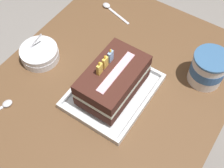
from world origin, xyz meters
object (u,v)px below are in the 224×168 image
(bowl_stack, at_px, (40,54))
(serving_spoon_near_tray, at_px, (3,106))
(ice_cream_tub, at_px, (208,68))
(foil_tray, at_px, (113,92))
(serving_spoon_by_bowls, at_px, (109,8))
(birthday_cake, at_px, (113,80))

(bowl_stack, height_order, serving_spoon_near_tray, bowl_stack)
(bowl_stack, bearing_deg, ice_cream_tub, -65.42)
(foil_tray, xyz_separation_m, serving_spoon_by_bowls, (0.35, 0.25, -0.00))
(bowl_stack, relative_size, serving_spoon_near_tray, 0.96)
(foil_tray, distance_m, bowl_stack, 0.32)
(foil_tray, bearing_deg, bowl_stack, 94.03)
(birthday_cake, distance_m, serving_spoon_by_bowls, 0.44)
(foil_tray, bearing_deg, birthday_cake, 90.00)
(bowl_stack, xyz_separation_m, ice_cream_tub, (0.25, -0.55, 0.04))
(birthday_cake, height_order, serving_spoon_near_tray, birthday_cake)
(birthday_cake, bearing_deg, serving_spoon_near_tray, 132.50)
(serving_spoon_near_tray, bearing_deg, birthday_cake, -47.50)
(foil_tray, distance_m, serving_spoon_near_tray, 0.38)
(bowl_stack, xyz_separation_m, serving_spoon_by_bowls, (0.37, -0.06, -0.02))
(birthday_cake, bearing_deg, bowl_stack, 94.03)
(foil_tray, distance_m, birthday_cake, 0.07)
(foil_tray, relative_size, birthday_cake, 1.29)
(ice_cream_tub, relative_size, serving_spoon_by_bowls, 0.77)
(serving_spoon_by_bowls, bearing_deg, foil_tray, -144.05)
(foil_tray, relative_size, bowl_stack, 2.19)
(birthday_cake, height_order, bowl_stack, birthday_cake)
(bowl_stack, xyz_separation_m, serving_spoon_near_tray, (-0.23, -0.04, -0.02))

